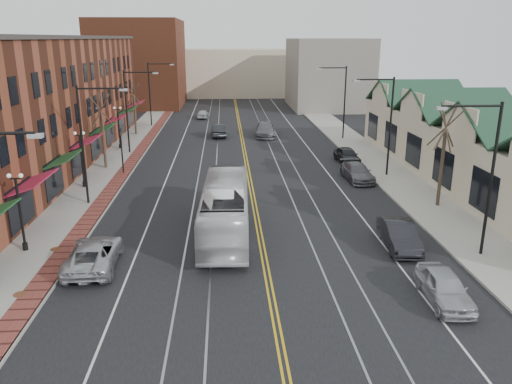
{
  "coord_description": "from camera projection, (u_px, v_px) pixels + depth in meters",
  "views": [
    {
      "loc": [
        -1.93,
        -17.51,
        11.1
      ],
      "look_at": [
        -0.09,
        11.8,
        2.0
      ],
      "focal_mm": 35.0,
      "sensor_mm": 36.0,
      "label": 1
    }
  ],
  "objects": [
    {
      "name": "lamppost_l_3",
      "position": [
        119.0,
        129.0,
        51.09
      ],
      "size": [
        0.84,
        0.28,
        4.27
      ],
      "color": "black",
      "rests_on": "sidewalk_left"
    },
    {
      "name": "backdrop_right",
      "position": [
        328.0,
        74.0,
        81.33
      ],
      "size": [
        12.0,
        16.0,
        11.0
      ],
      "primitive_type": "cube",
      "color": "slate",
      "rests_on": "ground"
    },
    {
      "name": "parked_car_a",
      "position": [
        444.0,
        287.0,
        21.74
      ],
      "size": [
        1.78,
        4.11,
        1.38
      ],
      "primitive_type": "imported",
      "rotation": [
        0.0,
        0.0,
        -0.04
      ],
      "color": "#ACADB3",
      "rests_on": "ground"
    },
    {
      "name": "tree_left_far",
      "position": [
        134.0,
        108.0,
        58.41
      ],
      "size": [
        1.66,
        1.28,
        6.02
      ],
      "color": "#382B21",
      "rests_on": "sidewalk_left"
    },
    {
      "name": "distant_car_far",
      "position": [
        203.0,
        114.0,
        71.54
      ],
      "size": [
        1.85,
        3.86,
        1.27
      ],
      "primitive_type": "imported",
      "rotation": [
        0.0,
        0.0,
        3.05
      ],
      "color": "#B1B4B9",
      "rests_on": "ground"
    },
    {
      "name": "sidewalk_left",
      "position": [
        95.0,
        187.0,
        38.42
      ],
      "size": [
        4.0,
        120.0,
        0.15
      ],
      "primitive_type": "cube",
      "color": "gray",
      "rests_on": "ground"
    },
    {
      "name": "streetlight_l_1",
      "position": [
        88.0,
        133.0,
        33.2
      ],
      "size": [
        3.33,
        0.25,
        8.0
      ],
      "color": "black",
      "rests_on": "sidewalk_left"
    },
    {
      "name": "manhole_far",
      "position": [
        56.0,
        249.0,
        27.0
      ],
      "size": [
        0.6,
        0.6,
        0.02
      ],
      "primitive_type": "cylinder",
      "color": "#592D19",
      "rests_on": "sidewalk_left"
    },
    {
      "name": "streetlight_r_2",
      "position": [
        341.0,
        95.0,
        55.49
      ],
      "size": [
        3.33,
        0.25,
        8.0
      ],
      "color": "black",
      "rests_on": "sidewalk_right"
    },
    {
      "name": "lamppost_l_2",
      "position": [
        82.0,
        161.0,
        37.74
      ],
      "size": [
        0.84,
        0.28,
        4.27
      ],
      "color": "black",
      "rests_on": "sidewalk_left"
    },
    {
      "name": "sidewalk_right",
      "position": [
        400.0,
        182.0,
        39.85
      ],
      "size": [
        4.0,
        120.0,
        0.15
      ],
      "primitive_type": "cube",
      "color": "gray",
      "rests_on": "ground"
    },
    {
      "name": "manhole_mid",
      "position": [
        20.0,
        294.0,
        22.24
      ],
      "size": [
        0.6,
        0.6,
        0.02
      ],
      "primitive_type": "cylinder",
      "color": "#592D19",
      "rests_on": "sidewalk_left"
    },
    {
      "name": "streetlight_l_3",
      "position": [
        153.0,
        87.0,
        63.7
      ],
      "size": [
        3.33,
        0.25,
        8.0
      ],
      "color": "black",
      "rests_on": "sidewalk_left"
    },
    {
      "name": "lamppost_l_1",
      "position": [
        20.0,
        214.0,
        26.3
      ],
      "size": [
        0.84,
        0.28,
        4.27
      ],
      "color": "black",
      "rests_on": "sidewalk_left"
    },
    {
      "name": "distant_car_right",
      "position": [
        265.0,
        130.0,
        58.44
      ],
      "size": [
        2.63,
        5.69,
        1.61
      ],
      "primitive_type": "imported",
      "rotation": [
        0.0,
        0.0,
        -0.07
      ],
      "color": "#5B5B61",
      "rests_on": "ground"
    },
    {
      "name": "ground",
      "position": [
        277.0,
        326.0,
        20.09
      ],
      "size": [
        160.0,
        160.0,
        0.0
      ],
      "primitive_type": "plane",
      "color": "black",
      "rests_on": "ground"
    },
    {
      "name": "streetlight_r_0",
      "position": [
        485.0,
        164.0,
        24.99
      ],
      "size": [
        3.33,
        0.25,
        8.0
      ],
      "color": "black",
      "rests_on": "sidewalk_right"
    },
    {
      "name": "streetlight_l_2",
      "position": [
        131.0,
        103.0,
        48.45
      ],
      "size": [
        3.33,
        0.25,
        8.0
      ],
      "color": "black",
      "rests_on": "sidewalk_left"
    },
    {
      "name": "tree_left_near",
      "position": [
        103.0,
        129.0,
        43.09
      ],
      "size": [
        1.78,
        1.37,
        6.48
      ],
      "color": "#382B21",
      "rests_on": "sidewalk_left"
    },
    {
      "name": "parked_car_b",
      "position": [
        399.0,
        235.0,
        27.34
      ],
      "size": [
        1.86,
        4.56,
        1.47
      ],
      "primitive_type": "imported",
      "rotation": [
        0.0,
        0.0,
        -0.07
      ],
      "color": "black",
      "rests_on": "ground"
    },
    {
      "name": "tree_right_mid",
      "position": [
        443.0,
        154.0,
        33.08
      ],
      "size": [
        1.9,
        1.46,
        6.93
      ],
      "color": "#382B21",
      "rests_on": "sidewalk_right"
    },
    {
      "name": "building_right",
      "position": [
        477.0,
        154.0,
        39.56
      ],
      "size": [
        8.0,
        36.0,
        4.6
      ],
      "primitive_type": "cube",
      "color": "#C3B196",
      "rests_on": "ground"
    },
    {
      "name": "traffic_signal",
      "position": [
        122.0,
        147.0,
        41.64
      ],
      "size": [
        0.18,
        0.15,
        3.8
      ],
      "color": "black",
      "rests_on": "sidewalk_left"
    },
    {
      "name": "parked_car_c",
      "position": [
        357.0,
        172.0,
        40.39
      ],
      "size": [
        2.15,
        4.79,
        1.36
      ],
      "primitive_type": "imported",
      "rotation": [
        0.0,
        0.0,
        0.05
      ],
      "color": "#59585E",
      "rests_on": "ground"
    },
    {
      "name": "backdrop_mid",
      "position": [
        234.0,
        72.0,
        99.79
      ],
      "size": [
        22.0,
        14.0,
        9.0
      ],
      "primitive_type": "cube",
      "color": "#C3B196",
      "rests_on": "ground"
    },
    {
      "name": "building_left",
      "position": [
        27.0,
        105.0,
        43.07
      ],
      "size": [
        10.0,
        50.0,
        11.0
      ],
      "primitive_type": "cube",
      "color": "brown",
      "rests_on": "ground"
    },
    {
      "name": "transit_bus",
      "position": [
        225.0,
        208.0,
        29.17
      ],
      "size": [
        2.98,
        11.17,
        3.09
      ],
      "primitive_type": "imported",
      "rotation": [
        0.0,
        0.0,
        3.11
      ],
      "color": "silver",
      "rests_on": "ground"
    },
    {
      "name": "distant_car_left",
      "position": [
        218.0,
        130.0,
        58.29
      ],
      "size": [
        1.85,
        4.57,
        1.48
      ],
      "primitive_type": "imported",
      "rotation": [
        0.0,
        0.0,
        3.21
      ],
      "color": "black",
      "rests_on": "ground"
    },
    {
      "name": "parked_suv",
      "position": [
        94.0,
        254.0,
        25.04
      ],
      "size": [
        2.58,
        5.21,
        1.42
      ],
      "primitive_type": "imported",
      "rotation": [
        0.0,
        0.0,
        3.19
      ],
      "color": "#ACAEB3",
      "rests_on": "ground"
    },
    {
      "name": "parked_car_d",
      "position": [
        347.0,
        155.0,
        46.07
      ],
      "size": [
        2.01,
        4.31,
        1.43
      ],
      "primitive_type": "imported",
      "rotation": [
        0.0,
        0.0,
        0.08
      ],
      "color": "black",
      "rests_on": "ground"
    },
    {
      "name": "streetlight_r_1",
      "position": [
        386.0,
        116.0,
        40.24
      ],
      "size": [
        3.33,
        0.25,
        8.0
      ],
      "color": "black",
      "rests_on": "sidewalk_right"
    },
    {
      "name": "backdrop_left",
      "position": [
        140.0,
        63.0,
        83.79
      ],
      "size": [
        14.0,
        18.0,
        14.0
      ],
      "primitive_type": "cube",
      "color": "brown",
      "rests_on": "ground"
    }
  ]
}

